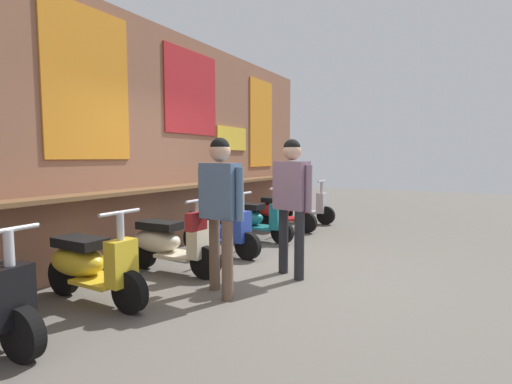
{
  "coord_description": "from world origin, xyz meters",
  "views": [
    {
      "loc": [
        -4.21,
        -2.27,
        1.46
      ],
      "look_at": [
        1.38,
        0.87,
        0.89
      ],
      "focal_mm": 27.12,
      "sensor_mm": 36.0,
      "label": 1
    }
  ],
  "objects": [
    {
      "name": "scooter_blue",
      "position": [
        0.51,
        1.08,
        0.39
      ],
      "size": [
        0.47,
        1.4,
        0.97
      ],
      "rotation": [
        0.0,
        0.0,
        -1.62
      ],
      "color": "#233D9E",
      "rests_on": "ground_plane"
    },
    {
      "name": "shopper_browsing",
      "position": [
        0.08,
        -0.35,
        1.04
      ],
      "size": [
        0.28,
        0.56,
        1.69
      ],
      "rotation": [
        0.0,
        0.0,
        -0.21
      ],
      "color": "#232328",
      "rests_on": "ground_plane"
    },
    {
      "name": "scooter_cream",
      "position": [
        -0.55,
        1.08,
        0.39
      ],
      "size": [
        0.46,
        1.4,
        0.97
      ],
      "rotation": [
        0.0,
        0.0,
        -1.53
      ],
      "color": "beige",
      "rests_on": "ground_plane"
    },
    {
      "name": "shopper_with_handbag",
      "position": [
        -0.88,
        0.05,
        1.02
      ],
      "size": [
        0.32,
        0.66,
        1.67
      ],
      "rotation": [
        0.0,
        0.0,
        3.1
      ],
      "color": "brown",
      "rests_on": "ground_plane"
    },
    {
      "name": "scooter_yellow",
      "position": [
        -1.71,
        1.08,
        0.39
      ],
      "size": [
        0.46,
        1.4,
        0.97
      ],
      "rotation": [
        0.0,
        0.0,
        -1.58
      ],
      "color": "gold",
      "rests_on": "ground_plane"
    },
    {
      "name": "ground_plane",
      "position": [
        0.0,
        0.0,
        0.0
      ],
      "size": [
        28.04,
        28.04,
        0.0
      ],
      "primitive_type": "plane",
      "color": "#605B54"
    },
    {
      "name": "scooter_teal",
      "position": [
        1.66,
        1.08,
        0.39
      ],
      "size": [
        0.48,
        1.4,
        0.97
      ],
      "rotation": [
        0.0,
        0.0,
        -1.63
      ],
      "color": "#197075",
      "rests_on": "ground_plane"
    },
    {
      "name": "scooter_red",
      "position": [
        2.78,
        1.08,
        0.39
      ],
      "size": [
        0.5,
        1.4,
        0.97
      ],
      "rotation": [
        0.0,
        0.0,
        -1.65
      ],
      "color": "red",
      "rests_on": "ground_plane"
    },
    {
      "name": "scooter_silver",
      "position": [
        3.84,
        1.08,
        0.39
      ],
      "size": [
        0.46,
        1.4,
        0.97
      ],
      "rotation": [
        0.0,
        0.0,
        -1.57
      ],
      "color": "#B2B5BA",
      "rests_on": "ground_plane"
    },
    {
      "name": "market_stall_facade",
      "position": [
        0.0,
        2.02,
        1.72
      ],
      "size": [
        10.01,
        0.61,
        3.44
      ],
      "color": "#8C5B44",
      "rests_on": "ground_plane"
    }
  ]
}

